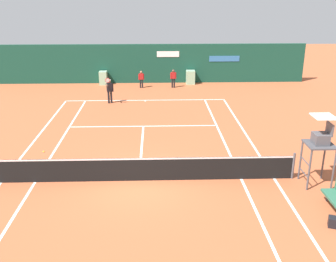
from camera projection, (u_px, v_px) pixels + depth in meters
name	position (u px, v px, depth m)	size (l,w,h in m)	color
ground_plane	(140.00, 174.00, 15.59)	(80.00, 80.00, 0.01)	#B25633
tennis_net	(139.00, 169.00, 14.88)	(12.10, 0.10, 1.07)	#4C4C51
sponsor_back_wall	(147.00, 64.00, 30.50)	(25.00, 1.02, 3.03)	#144233
umpire_chair	(320.00, 141.00, 14.19)	(1.00, 1.00, 2.73)	#47474C
player_on_baseline	(110.00, 89.00, 25.05)	(0.49, 0.78, 1.80)	black
ball_kid_right_post	(173.00, 77.00, 29.15)	(0.46, 0.21, 1.38)	black
ball_kid_centre_post	(141.00, 78.00, 29.09)	(0.43, 0.19, 1.29)	black
tennis_ball_by_sideline	(44.00, 152.00, 17.67)	(0.07, 0.07, 0.07)	#CCE033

